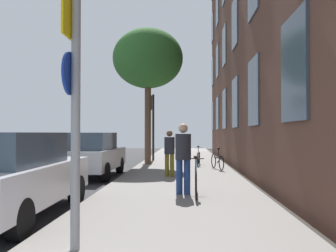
# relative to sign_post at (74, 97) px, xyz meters

# --- Properties ---
(ground_plane) EXTENTS (41.80, 41.80, 0.00)m
(ground_plane) POSITION_rel_sign_post_xyz_m (-2.21, 11.51, -2.09)
(ground_plane) COLOR #332D28
(road_asphalt) EXTENTS (7.00, 38.00, 0.01)m
(road_asphalt) POSITION_rel_sign_post_xyz_m (-4.31, 11.51, -2.09)
(road_asphalt) COLOR #2D2D30
(road_asphalt) RESTS_ON ground
(sidewalk) EXTENTS (4.20, 38.00, 0.12)m
(sidewalk) POSITION_rel_sign_post_xyz_m (1.29, 11.51, -2.03)
(sidewalk) COLOR gray
(sidewalk) RESTS_ON ground
(sign_post) EXTENTS (0.16, 0.60, 3.36)m
(sign_post) POSITION_rel_sign_post_xyz_m (0.00, 0.00, 0.00)
(sign_post) COLOR gray
(sign_post) RESTS_ON sidewalk
(traffic_light) EXTENTS (0.43, 0.24, 3.62)m
(traffic_light) POSITION_rel_sign_post_xyz_m (-0.42, 15.00, 0.50)
(traffic_light) COLOR black
(traffic_light) RESTS_ON sidewalk
(tree_near) EXTENTS (3.41, 3.41, 6.58)m
(tree_near) POSITION_rel_sign_post_xyz_m (-0.37, 12.69, 3.12)
(tree_near) COLOR brown
(tree_near) RESTS_ON sidewalk
(bicycle_0) EXTENTS (0.42, 1.74, 0.96)m
(bicycle_0) POSITION_rel_sign_post_xyz_m (1.70, 4.04, -1.60)
(bicycle_0) COLOR black
(bicycle_0) RESTS_ON sidewalk
(bicycle_1) EXTENTS (0.52, 1.64, 0.89)m
(bicycle_1) POSITION_rel_sign_post_xyz_m (2.77, 10.26, -1.63)
(bicycle_1) COLOR black
(bicycle_1) RESTS_ON sidewalk
(bicycle_2) EXTENTS (0.42, 1.57, 0.90)m
(bicycle_2) POSITION_rel_sign_post_xyz_m (2.06, 12.02, -1.63)
(bicycle_2) COLOR black
(bicycle_2) RESTS_ON sidewalk
(pedestrian_0) EXTENTS (0.42, 0.42, 1.73)m
(pedestrian_0) POSITION_rel_sign_post_xyz_m (1.39, 4.23, -0.99)
(pedestrian_0) COLOR navy
(pedestrian_0) RESTS_ON sidewalk
(pedestrian_1) EXTENTS (0.38, 0.38, 1.59)m
(pedestrian_1) POSITION_rel_sign_post_xyz_m (0.90, 7.72, -1.07)
(pedestrian_1) COLOR olive
(pedestrian_1) RESTS_ON sidewalk
(car_0) EXTENTS (1.91, 4.40, 1.62)m
(car_0) POSITION_rel_sign_post_xyz_m (-1.87, 2.03, -1.25)
(car_0) COLOR silver
(car_0) RESTS_ON road_asphalt
(car_1) EXTENTS (1.91, 4.07, 1.62)m
(car_1) POSITION_rel_sign_post_xyz_m (-2.02, 8.28, -1.25)
(car_1) COLOR #B7B7BC
(car_1) RESTS_ON road_asphalt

